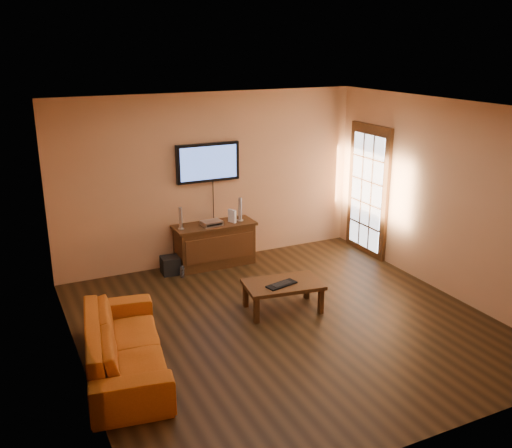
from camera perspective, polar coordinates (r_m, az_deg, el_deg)
ground_plane at (r=7.37m, az=2.96°, el=-9.87°), size 5.00×5.00×0.00m
room_walls at (r=7.29m, az=0.81°, el=4.05°), size 5.00×5.00×5.00m
french_door at (r=9.60m, az=11.13°, el=3.16°), size 0.07×1.02×2.22m
media_console at (r=9.07m, az=-4.14°, el=-2.05°), size 1.30×0.50×0.69m
television at (r=8.91m, az=-4.82°, el=6.15°), size 1.03×0.08×0.61m
coffee_table at (r=7.56m, az=2.71°, el=-6.25°), size 1.08×0.74×0.40m
sofa at (r=6.39m, az=-13.07°, el=-10.93°), size 0.91×2.10×0.79m
speaker_left at (r=8.73m, az=-7.54°, el=0.48°), size 0.09×0.09×0.34m
speaker_right at (r=9.07m, az=-1.60°, el=1.39°), size 0.10×0.10×0.38m
av_receiver at (r=8.90m, az=-4.46°, el=0.10°), size 0.33×0.25×0.07m
game_console at (r=9.01m, az=-2.40°, el=0.80°), size 0.09×0.15×0.21m
subwoofer at (r=8.88m, az=-8.56°, el=-4.11°), size 0.28×0.28×0.27m
bottle at (r=8.74m, az=-7.38°, el=-4.75°), size 0.07×0.07×0.19m
keyboard at (r=7.45m, az=2.57°, el=-6.05°), size 0.45×0.25×0.03m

